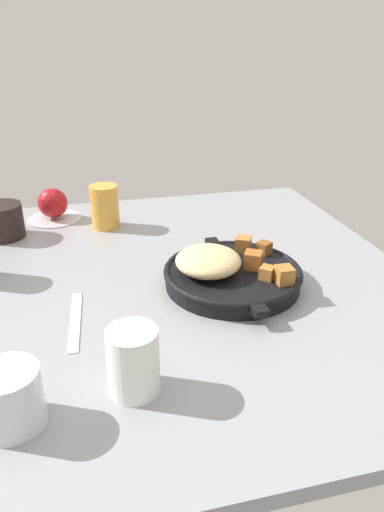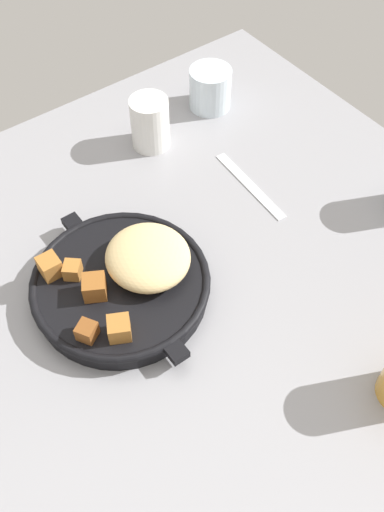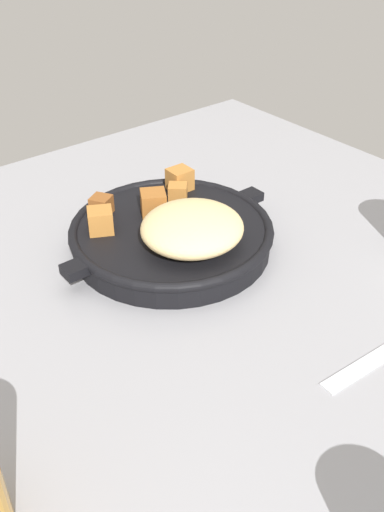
{
  "view_description": "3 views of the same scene",
  "coord_description": "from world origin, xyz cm",
  "px_view_note": "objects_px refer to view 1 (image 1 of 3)",
  "views": [
    {
      "loc": [
        -75.28,
        14.07,
        41.57
      ],
      "look_at": [
        -3.25,
        -3.64,
        5.77
      ],
      "focal_mm": 32.81,
      "sensor_mm": 36.0,
      "label": 1
    },
    {
      "loc": [
        36.9,
        -29.44,
        67.17
      ],
      "look_at": [
        0.39,
        -2.43,
        7.63
      ],
      "focal_mm": 40.17,
      "sensor_mm": 36.0,
      "label": 2
    },
    {
      "loc": [
        30.17,
        36.92,
        39.7
      ],
      "look_at": [
        -0.21,
        -0.86,
        6.04
      ],
      "focal_mm": 40.25,
      "sensor_mm": 36.0,
      "label": 3
    }
  ],
  "objects_px": {
    "white_creamer_pitcher": "(133,361)",
    "red_apple": "(53,203)",
    "water_glass_short": "(10,398)",
    "juice_glass_amber": "(105,207)",
    "coffee_mug_dark": "(2,221)",
    "butter_knife": "(75,320)",
    "cast_iron_skillet": "(229,272)"
  },
  "relations": [
    {
      "from": "red_apple",
      "to": "white_creamer_pitcher",
      "type": "bearing_deg",
      "value": -170.23
    },
    {
      "from": "red_apple",
      "to": "water_glass_short",
      "type": "relative_size",
      "value": 0.93
    },
    {
      "from": "butter_knife",
      "to": "water_glass_short",
      "type": "distance_m",
      "value": 0.22
    },
    {
      "from": "butter_knife",
      "to": "white_creamer_pitcher",
      "type": "relative_size",
      "value": 1.9
    },
    {
      "from": "red_apple",
      "to": "coffee_mug_dark",
      "type": "bearing_deg",
      "value": 129.26
    },
    {
      "from": "juice_glass_amber",
      "to": "water_glass_short",
      "type": "height_order",
      "value": "juice_glass_amber"
    },
    {
      "from": "water_glass_short",
      "to": "juice_glass_amber",
      "type": "bearing_deg",
      "value": -14.46
    },
    {
      "from": "butter_knife",
      "to": "coffee_mug_dark",
      "type": "height_order",
      "value": "coffee_mug_dark"
    },
    {
      "from": "coffee_mug_dark",
      "to": "water_glass_short",
      "type": "xyz_separation_m",
      "value": [
        -0.58,
        -0.07,
        -0.0
      ]
    },
    {
      "from": "butter_knife",
      "to": "white_creamer_pitcher",
      "type": "height_order",
      "value": "white_creamer_pitcher"
    },
    {
      "from": "juice_glass_amber",
      "to": "water_glass_short",
      "type": "xyz_separation_m",
      "value": [
        -0.59,
        0.15,
        -0.01
      ]
    },
    {
      "from": "juice_glass_amber",
      "to": "coffee_mug_dark",
      "type": "relative_size",
      "value": 1.09
    },
    {
      "from": "butter_knife",
      "to": "red_apple",
      "type": "bearing_deg",
      "value": 8.49
    },
    {
      "from": "red_apple",
      "to": "juice_glass_amber",
      "type": "xyz_separation_m",
      "value": [
        -0.08,
        -0.12,
        0.01
      ]
    },
    {
      "from": "juice_glass_amber",
      "to": "water_glass_short",
      "type": "relative_size",
      "value": 1.32
    },
    {
      "from": "cast_iron_skillet",
      "to": "red_apple",
      "type": "xyz_separation_m",
      "value": [
        0.41,
        0.31,
        0.02
      ]
    },
    {
      "from": "cast_iron_skillet",
      "to": "juice_glass_amber",
      "type": "relative_size",
      "value": 2.92
    },
    {
      "from": "coffee_mug_dark",
      "to": "water_glass_short",
      "type": "distance_m",
      "value": 0.59
    },
    {
      "from": "white_creamer_pitcher",
      "to": "red_apple",
      "type": "bearing_deg",
      "value": 9.77
    },
    {
      "from": "cast_iron_skillet",
      "to": "white_creamer_pitcher",
      "type": "distance_m",
      "value": 0.31
    },
    {
      "from": "cast_iron_skillet",
      "to": "red_apple",
      "type": "distance_m",
      "value": 0.52
    },
    {
      "from": "cast_iron_skillet",
      "to": "white_creamer_pitcher",
      "type": "height_order",
      "value": "white_creamer_pitcher"
    },
    {
      "from": "coffee_mug_dark",
      "to": "red_apple",
      "type": "bearing_deg",
      "value": -50.74
    },
    {
      "from": "water_glass_short",
      "to": "red_apple",
      "type": "bearing_deg",
      "value": -2.84
    },
    {
      "from": "white_creamer_pitcher",
      "to": "butter_knife",
      "type": "bearing_deg",
      "value": 21.75
    },
    {
      "from": "coffee_mug_dark",
      "to": "water_glass_short",
      "type": "bearing_deg",
      "value": -172.85
    },
    {
      "from": "butter_knife",
      "to": "cast_iron_skillet",
      "type": "bearing_deg",
      "value": -75.15
    },
    {
      "from": "coffee_mug_dark",
      "to": "water_glass_short",
      "type": "height_order",
      "value": "same"
    },
    {
      "from": "water_glass_short",
      "to": "coffee_mug_dark",
      "type": "bearing_deg",
      "value": 7.15
    },
    {
      "from": "cast_iron_skillet",
      "to": "water_glass_short",
      "type": "relative_size",
      "value": 3.85
    },
    {
      "from": "cast_iron_skillet",
      "to": "red_apple",
      "type": "height_order",
      "value": "red_apple"
    },
    {
      "from": "juice_glass_amber",
      "to": "cast_iron_skillet",
      "type": "bearing_deg",
      "value": -149.9
    }
  ]
}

